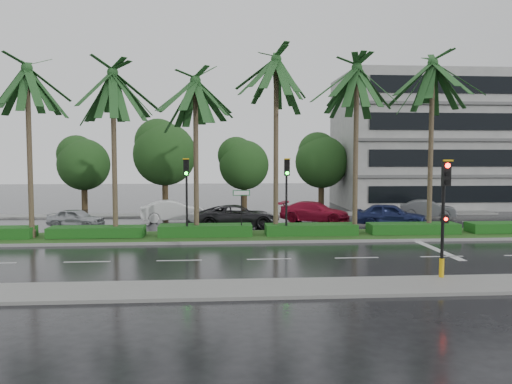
{
  "coord_description": "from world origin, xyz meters",
  "views": [
    {
      "loc": [
        -2.22,
        -26.99,
        4.57
      ],
      "look_at": [
        -0.11,
        1.5,
        2.57
      ],
      "focal_mm": 35.0,
      "sensor_mm": 36.0,
      "label": 1
    }
  ],
  "objects": [
    {
      "name": "signal_median_right",
      "position": [
        1.5,
        0.3,
        3.0
      ],
      "size": [
        0.34,
        0.42,
        4.36
      ],
      "color": "black",
      "rests_on": "median"
    },
    {
      "name": "palm_row",
      "position": [
        -1.25,
        1.02,
        8.8
      ],
      "size": [
        26.3,
        4.2,
        10.7
      ],
      "color": "#473429",
      "rests_on": "median"
    },
    {
      "name": "car_red",
      "position": [
        4.5,
        7.64,
        0.72
      ],
      "size": [
        3.84,
        5.32,
        1.43
      ],
      "primitive_type": "imported",
      "rotation": [
        0.0,
        0.0,
        1.15
      ],
      "color": "#A4112F",
      "rests_on": "ground"
    },
    {
      "name": "car_grey",
      "position": [
        13.5,
        9.42,
        0.67
      ],
      "size": [
        2.76,
        4.29,
        1.34
      ],
      "primitive_type": "imported",
      "rotation": [
        0.0,
        0.0,
        1.21
      ],
      "color": "slate",
      "rests_on": "ground"
    },
    {
      "name": "signal_median_left",
      "position": [
        -4.0,
        0.3,
        3.0
      ],
      "size": [
        0.34,
        0.42,
        4.36
      ],
      "color": "black",
      "rests_on": "median"
    },
    {
      "name": "lane_markings",
      "position": [
        3.04,
        -0.43,
        0.01
      ],
      "size": [
        34.0,
        13.06,
        0.01
      ],
      "color": "silver",
      "rests_on": "ground"
    },
    {
      "name": "car_darkgrey",
      "position": [
        -1.0,
        5.14,
        0.74
      ],
      "size": [
        2.47,
        5.32,
        1.48
      ],
      "primitive_type": "imported",
      "rotation": [
        0.0,
        0.0,
        1.58
      ],
      "color": "black",
      "rests_on": "ground"
    },
    {
      "name": "ground",
      "position": [
        0.0,
        0.0,
        0.0
      ],
      "size": [
        120.0,
        120.0,
        0.0
      ],
      "primitive_type": "plane",
      "color": "black",
      "rests_on": "ground"
    },
    {
      "name": "signal_near",
      "position": [
        6.0,
        -9.39,
        2.5
      ],
      "size": [
        0.34,
        0.45,
        4.36
      ],
      "color": "black",
      "rests_on": "near_sidewalk"
    },
    {
      "name": "car_blue",
      "position": [
        9.0,
        4.87,
        0.77
      ],
      "size": [
        3.33,
        4.88,
        1.54
      ],
      "primitive_type": "imported",
      "rotation": [
        0.0,
        0.0,
        1.2
      ],
      "color": "navy",
      "rests_on": "ground"
    },
    {
      "name": "car_silver",
      "position": [
        -11.5,
        5.86,
        0.62
      ],
      "size": [
        2.4,
        3.92,
        1.25
      ],
      "primitive_type": "imported",
      "rotation": [
        0.0,
        0.0,
        1.3
      ],
      "color": "#ABAEB2",
      "rests_on": "ground"
    },
    {
      "name": "hedge",
      "position": [
        0.0,
        1.0,
        0.45
      ],
      "size": [
        35.2,
        1.4,
        0.6
      ],
      "color": "#154A15",
      "rests_on": "median"
    },
    {
      "name": "bg_trees",
      "position": [
        0.79,
        17.59,
        4.69
      ],
      "size": [
        32.94,
        5.52,
        7.97
      ],
      "color": "#3B2E1A",
      "rests_on": "ground"
    },
    {
      "name": "median",
      "position": [
        0.0,
        1.0,
        0.08
      ],
      "size": [
        36.0,
        4.0,
        0.15
      ],
      "color": "gray",
      "rests_on": "ground"
    },
    {
      "name": "car_white",
      "position": [
        -5.5,
        8.55,
        0.75
      ],
      "size": [
        2.37,
        4.76,
        1.5
      ],
      "primitive_type": "imported",
      "rotation": [
        0.0,
        0.0,
        1.75
      ],
      "color": "silver",
      "rests_on": "ground"
    },
    {
      "name": "far_sidewalk",
      "position": [
        0.0,
        12.0,
        0.06
      ],
      "size": [
        40.0,
        2.0,
        0.12
      ],
      "primitive_type": "cube",
      "color": "slate",
      "rests_on": "ground"
    },
    {
      "name": "street_sign",
      "position": [
        -1.0,
        0.48,
        2.12
      ],
      "size": [
        0.95,
        0.09,
        2.6
      ],
      "color": "black",
      "rests_on": "median"
    },
    {
      "name": "building",
      "position": [
        17.0,
        18.0,
        6.0
      ],
      "size": [
        16.0,
        10.0,
        12.0
      ],
      "primitive_type": "cube",
      "color": "gray",
      "rests_on": "ground"
    },
    {
      "name": "near_sidewalk",
      "position": [
        0.0,
        -10.2,
        0.06
      ],
      "size": [
        40.0,
        2.4,
        0.12
      ],
      "primitive_type": "cube",
      "color": "slate",
      "rests_on": "ground"
    }
  ]
}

